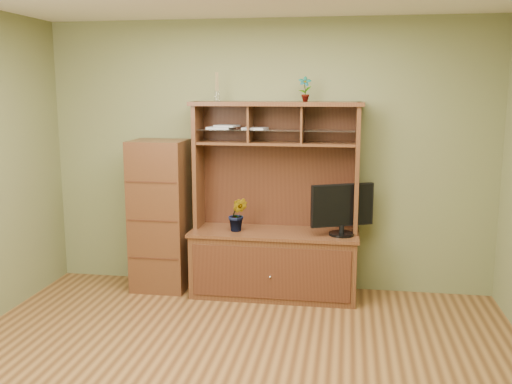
# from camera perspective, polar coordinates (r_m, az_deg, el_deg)

# --- Properties ---
(room) EXTENTS (4.54, 4.04, 2.74)m
(room) POSITION_cam_1_polar(r_m,az_deg,el_deg) (3.81, -3.06, 0.16)
(room) COLOR #523117
(room) RESTS_ON ground
(media_hutch) EXTENTS (1.66, 0.61, 1.90)m
(media_hutch) POSITION_cam_1_polar(r_m,az_deg,el_deg) (5.64, 1.87, -5.12)
(media_hutch) COLOR #412012
(media_hutch) RESTS_ON room
(monitor) EXTENTS (0.59, 0.31, 0.49)m
(monitor) POSITION_cam_1_polar(r_m,az_deg,el_deg) (5.43, 8.62, -1.63)
(monitor) COLOR black
(monitor) RESTS_ON media_hutch
(orchid_plant) EXTENTS (0.19, 0.15, 0.33)m
(orchid_plant) POSITION_cam_1_polar(r_m,az_deg,el_deg) (5.55, -1.83, -2.25)
(orchid_plant) COLOR #2D571E
(orchid_plant) RESTS_ON media_hutch
(top_plant) EXTENTS (0.13, 0.10, 0.24)m
(top_plant) POSITION_cam_1_polar(r_m,az_deg,el_deg) (5.49, 4.92, 10.23)
(top_plant) COLOR #2F6924
(top_plant) RESTS_ON media_hutch
(reed_diffuser) EXTENTS (0.06, 0.06, 0.28)m
(reed_diffuser) POSITION_cam_1_polar(r_m,az_deg,el_deg) (5.62, -3.92, 10.14)
(reed_diffuser) COLOR silver
(reed_diffuser) RESTS_ON media_hutch
(magazines) EXTENTS (0.60, 0.21, 0.04)m
(magazines) POSITION_cam_1_polar(r_m,az_deg,el_deg) (5.60, -2.29, 6.47)
(magazines) COLOR #B6B6BB
(magazines) RESTS_ON media_hutch
(side_cabinet) EXTENTS (0.54, 0.49, 1.52)m
(side_cabinet) POSITION_cam_1_polar(r_m,az_deg,el_deg) (5.85, -9.53, -2.31)
(side_cabinet) COLOR #412012
(side_cabinet) RESTS_ON room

